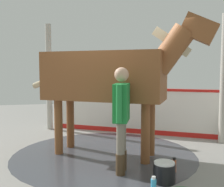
# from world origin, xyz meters

# --- Properties ---
(ground_plane) EXTENTS (16.00, 16.00, 0.02)m
(ground_plane) POSITION_xyz_m (0.00, 0.00, -0.01)
(ground_plane) COLOR gray
(wet_patch) EXTENTS (3.54, 3.54, 0.00)m
(wet_patch) POSITION_xyz_m (-0.18, -0.26, 0.00)
(wet_patch) COLOR #42444C
(wet_patch) RESTS_ON ground
(barrier_wall) EXTENTS (3.81, 2.41, 1.17)m
(barrier_wall) POSITION_xyz_m (0.83, 1.37, 0.54)
(barrier_wall) COLOR white
(barrier_wall) RESTS_ON ground
(roof_post_near) EXTENTS (0.16, 0.16, 2.87)m
(roof_post_near) POSITION_xyz_m (2.58, -0.03, 1.43)
(roof_post_near) COLOR #B7B2A8
(roof_post_near) RESTS_ON ground
(roof_post_far) EXTENTS (0.16, 0.16, 2.87)m
(roof_post_far) POSITION_xyz_m (-1.19, 2.32, 1.43)
(roof_post_far) COLOR #B7B2A8
(roof_post_far) RESTS_ON ground
(horse) EXTENTS (3.17, 2.17, 2.60)m
(horse) POSITION_xyz_m (-0.08, -0.32, 1.53)
(horse) COLOR brown
(horse) RESTS_ON ground
(handler) EXTENTS (0.39, 0.63, 1.68)m
(handler) POSITION_xyz_m (-0.11, -1.24, 0.97)
(handler) COLOR #47331E
(handler) RESTS_ON ground
(wash_bucket) EXTENTS (0.33, 0.33, 0.31)m
(wash_bucket) POSITION_xyz_m (0.40, -1.76, 0.15)
(wash_bucket) COLOR black
(wash_bucket) RESTS_ON ground
(bottle_shampoo) EXTENTS (0.08, 0.08, 0.20)m
(bottle_shampoo) POSITION_xyz_m (0.14, -2.00, 0.09)
(bottle_shampoo) COLOR #3399CC
(bottle_shampoo) RESTS_ON ground
(bottle_spray) EXTENTS (0.07, 0.07, 0.24)m
(bottle_spray) POSITION_xyz_m (0.72, -1.43, 0.11)
(bottle_spray) COLOR #CC5933
(bottle_spray) RESTS_ON ground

